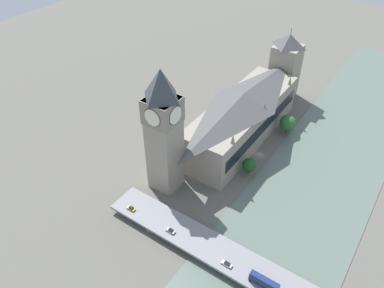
# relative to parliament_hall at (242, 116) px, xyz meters

# --- Properties ---
(ground_plane) EXTENTS (600.00, 600.00, 0.00)m
(ground_plane) POSITION_rel_parliament_hall_xyz_m (-16.38, 8.00, -15.14)
(ground_plane) COLOR #605E56
(river_water) EXTENTS (56.63, 360.00, 0.30)m
(river_water) POSITION_rel_parliament_hall_xyz_m (-50.70, 8.00, -14.99)
(river_water) COLOR slate
(river_water) RESTS_ON ground_plane
(parliament_hall) EXTENTS (27.23, 89.89, 30.48)m
(parliament_hall) POSITION_rel_parliament_hall_xyz_m (0.00, 0.00, 0.00)
(parliament_hall) COLOR gray
(parliament_hall) RESTS_ON ground_plane
(clock_tower) EXTENTS (14.52, 14.52, 64.88)m
(clock_tower) POSITION_rel_parliament_hall_xyz_m (12.17, 55.58, 19.81)
(clock_tower) COLOR gray
(clock_tower) RESTS_ON ground_plane
(victoria_tower) EXTENTS (16.58, 16.58, 47.86)m
(victoria_tower) POSITION_rel_parliament_hall_xyz_m (0.06, -57.24, 6.79)
(victoria_tower) COLOR gray
(victoria_tower) RESTS_ON ground_plane
(road_bridge) EXTENTS (145.27, 15.36, 4.23)m
(road_bridge) POSITION_rel_parliament_hall_xyz_m (-50.70, 77.90, -11.75)
(road_bridge) COLOR slate
(road_bridge) RESTS_ON ground_plane
(double_decker_bus_lead) EXTENTS (11.87, 2.57, 4.67)m
(double_decker_bus_lead) POSITION_rel_parliament_hall_xyz_m (-54.36, 81.72, -8.31)
(double_decker_bus_lead) COLOR navy
(double_decker_bus_lead) RESTS_ON road_bridge
(car_northbound_lead) EXTENTS (3.96, 1.89, 1.36)m
(car_northbound_lead) POSITION_rel_parliament_hall_xyz_m (12.60, 81.49, -10.21)
(car_northbound_lead) COLOR gold
(car_northbound_lead) RESTS_ON road_bridge
(car_northbound_mid) EXTENTS (4.13, 1.82, 1.39)m
(car_northbound_mid) POSITION_rel_parliament_hall_xyz_m (-10.00, 81.32, -10.20)
(car_northbound_mid) COLOR silver
(car_northbound_mid) RESTS_ON road_bridge
(car_northbound_tail) EXTENTS (4.54, 1.76, 1.39)m
(car_northbound_tail) POSITION_rel_parliament_hall_xyz_m (-38.33, 81.80, -10.22)
(car_northbound_tail) COLOR silver
(car_northbound_tail) RESTS_ON road_bridge
(tree_embankment_near) EXTENTS (9.56, 9.56, 11.79)m
(tree_embankment_near) POSITION_rel_parliament_hall_xyz_m (-20.27, -19.74, -8.13)
(tree_embankment_near) COLOR brown
(tree_embankment_near) RESTS_ON ground_plane
(tree_embankment_mid) EXTENTS (7.23, 7.23, 9.53)m
(tree_embankment_mid) POSITION_rel_parliament_hall_xyz_m (-18.38, 25.08, -9.24)
(tree_embankment_mid) COLOR brown
(tree_embankment_mid) RESTS_ON ground_plane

